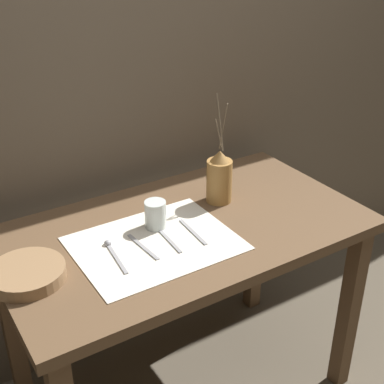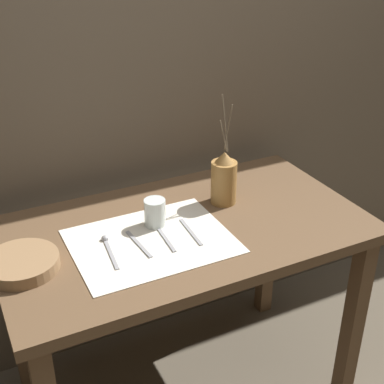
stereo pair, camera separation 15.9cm
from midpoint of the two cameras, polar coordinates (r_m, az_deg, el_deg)
name	(u,v)px [view 2 (the right image)]	position (r m, az deg, el deg)	size (l,w,h in m)	color
stone_wall_back	(129,71)	(2.04, -4.45, 12.67)	(7.00, 0.06, 2.40)	brown
wooden_table	(184,253)	(1.87, 1.56, -6.54)	(1.25, 0.70, 0.78)	brown
linen_cloth	(151,241)	(1.73, -1.72, -5.34)	(0.51, 0.39, 0.00)	silver
pitcher_with_flowers	(224,179)	(1.92, 5.79, 1.31)	(0.09, 0.09, 0.40)	olive
wooden_bowl	(22,264)	(1.65, -15.09, -7.46)	(0.22, 0.22, 0.04)	#8E6B47
glass_tumbler_near	(155,213)	(1.79, -1.43, -2.27)	(0.07, 0.07, 0.09)	silver
spoon_inner	(107,244)	(1.71, -6.41, -5.64)	(0.04, 0.19, 0.02)	#939399
fork_outer	(139,244)	(1.71, -3.05, -5.63)	(0.03, 0.17, 0.00)	#939399
spoon_outer	(159,229)	(1.78, -0.94, -4.07)	(0.03, 0.19, 0.02)	#939399
fork_inner	(191,232)	(1.77, 2.46, -4.34)	(0.02, 0.17, 0.00)	#939399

